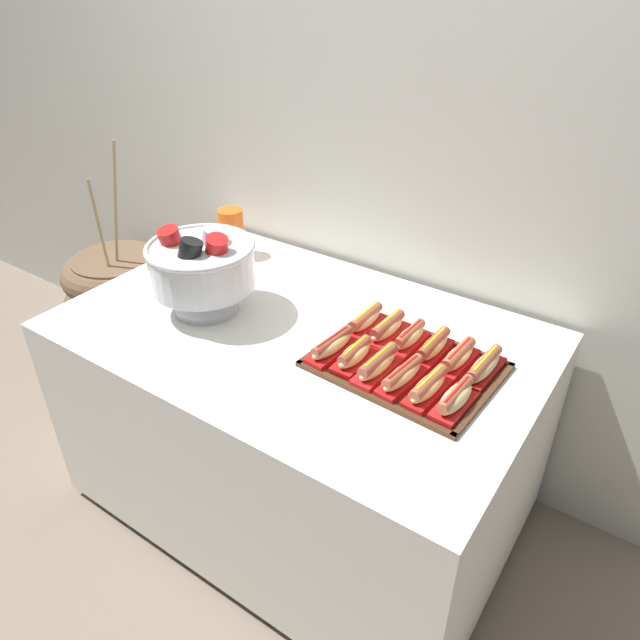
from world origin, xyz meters
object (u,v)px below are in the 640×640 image
buffet_table (301,418)px  cup_stack (232,232)px  hot_dog_10 (458,358)px  hot_dog_0 (332,346)px  floor_vase (126,315)px  serving_tray (405,366)px  hot_dog_9 (433,347)px  hot_dog_3 (402,376)px  hot_dog_6 (365,320)px  hot_dog_4 (428,387)px  hot_dog_11 (484,367)px  hot_dog_8 (410,338)px  punch_bowl (202,265)px  hot_dog_5 (455,399)px  hot_dog_1 (354,355)px  hot_dog_2 (378,365)px  hot_dog_7 (387,329)px

buffet_table → cup_stack: (-0.51, 0.28, 0.44)m
hot_dog_10 → hot_dog_0: bearing=-154.4°
floor_vase → serving_tray: size_ratio=2.19×
floor_vase → hot_dog_9: bearing=-4.6°
hot_dog_3 → hot_dog_6: same height
hot_dog_4 → hot_dog_9: 0.18m
hot_dog_10 → hot_dog_11: hot_dog_11 is taller
floor_vase → hot_dog_8: size_ratio=7.08×
floor_vase → hot_dog_8: bearing=-4.7°
hot_dog_9 → cup_stack: cup_stack is taller
punch_bowl → cup_stack: bearing=119.6°
hot_dog_3 → hot_dog_10: 0.18m
hot_dog_10 → cup_stack: (-0.98, 0.19, 0.05)m
hot_dog_5 → hot_dog_1: bearing=176.8°
hot_dog_0 → hot_dog_2: hot_dog_2 is taller
hot_dog_5 → hot_dog_8: bearing=140.6°
buffet_table → hot_dog_9: 0.56m
buffet_table → punch_bowl: bearing=-167.2°
buffet_table → hot_dog_9: size_ratio=8.68×
buffet_table → hot_dog_0: 0.43m
hot_dog_1 → hot_dog_6: 0.18m
hot_dog_4 → hot_dog_8: 0.22m
hot_dog_6 → floor_vase: bearing=175.2°
hot_dog_2 → hot_dog_10: (0.16, 0.16, -0.00)m
buffet_table → hot_dog_0: (0.16, -0.06, 0.39)m
hot_dog_2 → hot_dog_11: size_ratio=0.95×
hot_dog_6 → hot_dog_8: (0.15, -0.01, 0.00)m
hot_dog_0 → hot_dog_8: 0.22m
buffet_table → hot_dog_9: (0.39, 0.09, 0.39)m
buffet_table → hot_dog_8: 0.51m
hot_dog_9 → hot_dog_10: bearing=-3.2°
hot_dog_2 → hot_dog_3: hot_dog_2 is taller
hot_dog_0 → hot_dog_8: size_ratio=1.17×
serving_tray → hot_dog_6: bearing=153.1°
hot_dog_4 → hot_dog_8: same height
hot_dog_0 → hot_dog_4: same height
hot_dog_2 → hot_dog_6: size_ratio=1.13×
hot_dog_2 → hot_dog_5: 0.23m
hot_dog_8 → cup_stack: bearing=167.4°
floor_vase → hot_dog_5: 1.79m
hot_dog_9 → hot_dog_0: bearing=-146.9°
hot_dog_7 → hot_dog_5: bearing=-32.0°
hot_dog_2 → hot_dog_8: size_ratio=1.15×
hot_dog_4 → hot_dog_11: size_ratio=0.91×
hot_dog_5 → punch_bowl: (-0.84, 0.01, 0.12)m
cup_stack → hot_dog_11: bearing=-10.6°
hot_dog_2 → hot_dog_9: bearing=62.4°
hot_dog_7 → hot_dog_8: hot_dog_7 is taller
hot_dog_4 → punch_bowl: bearing=179.5°
hot_dog_7 → hot_dog_9: size_ratio=1.03×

